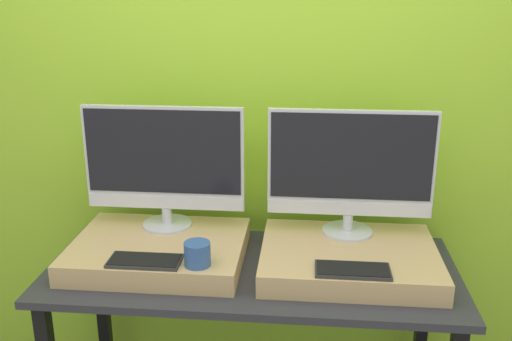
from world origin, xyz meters
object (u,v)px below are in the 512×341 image
Objects in this scene: monitor_left at (164,163)px; keyboard_left at (145,261)px; monitor_right at (351,169)px; keyboard_right at (353,270)px; mug at (197,254)px.

monitor_left is 0.43m from keyboard_left.
keyboard_right is (0.00, -0.34, -0.27)m from monitor_right.
monitor_left is 2.47× the size of keyboard_left.
mug is 0.36× the size of keyboard_right.
monitor_right is 2.47× the size of keyboard_right.
monitor_left is 2.47× the size of keyboard_right.
keyboard_left is 0.86m from monitor_right.
monitor_left reaches higher than keyboard_right.
keyboard_left is 0.41× the size of monitor_right.
keyboard_left is at bearing -90.00° from monitor_left.
monitor_right reaches higher than mug.
monitor_left is at bearing 120.04° from mug.
monitor_left is 0.74m from monitor_right.
monitor_left is 0.45m from mug.
keyboard_left is (-0.00, -0.34, -0.27)m from monitor_left.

